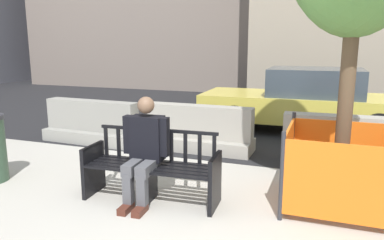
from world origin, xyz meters
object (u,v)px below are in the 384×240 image
seated_person (144,148)px  construction_fence (340,166)px  street_bench (152,170)px  jersey_barrier_left (92,125)px  jersey_barrier_centre (199,132)px  jersey_barrier_right (347,147)px  car_sedan_mid (308,101)px

seated_person → construction_fence: size_ratio=1.03×
street_bench → jersey_barrier_left: size_ratio=0.85×
jersey_barrier_centre → jersey_barrier_left: size_ratio=0.99×
seated_person → construction_fence: seated_person is taller
street_bench → seated_person: bearing=-137.3°
jersey_barrier_left → construction_fence: bearing=-19.1°
seated_person → jersey_barrier_left: bearing=136.0°
jersey_barrier_centre → jersey_barrier_left: 2.22m
jersey_barrier_centre → jersey_barrier_right: 2.55m
seated_person → jersey_barrier_right: (2.43, 2.26, -0.35)m
jersey_barrier_centre → construction_fence: 2.98m
jersey_barrier_left → jersey_barrier_right: (4.76, 0.01, 0.00)m
construction_fence → car_sedan_mid: bearing=98.5°
seated_person → construction_fence: (2.28, 0.66, -0.18)m
car_sedan_mid → seated_person: bearing=-109.5°
seated_person → jersey_barrier_left: 3.26m
seated_person → jersey_barrier_left: size_ratio=0.65×
seated_person → jersey_barrier_centre: size_ratio=0.65×
construction_fence → jersey_barrier_left: bearing=160.9°
jersey_barrier_left → construction_fence: construction_fence is taller
seated_person → jersey_barrier_right: size_ratio=0.65×
seated_person → jersey_barrier_left: seated_person is taller
jersey_barrier_centre → construction_fence: (2.39, -1.76, 0.17)m
jersey_barrier_centre → car_sedan_mid: size_ratio=0.43×
jersey_barrier_centre → construction_fence: construction_fence is taller
street_bench → jersey_barrier_left: street_bench is taller
street_bench → car_sedan_mid: (1.61, 4.66, 0.29)m
jersey_barrier_centre → street_bench: bearing=-85.6°
jersey_barrier_centre → car_sedan_mid: bearing=52.2°
street_bench → car_sedan_mid: size_ratio=0.37×
jersey_barrier_centre → car_sedan_mid: (1.79, 2.30, 0.34)m
jersey_barrier_left → seated_person: bearing=-44.0°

